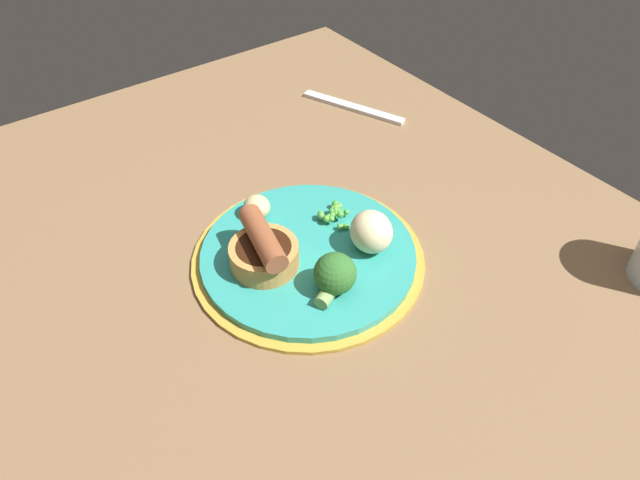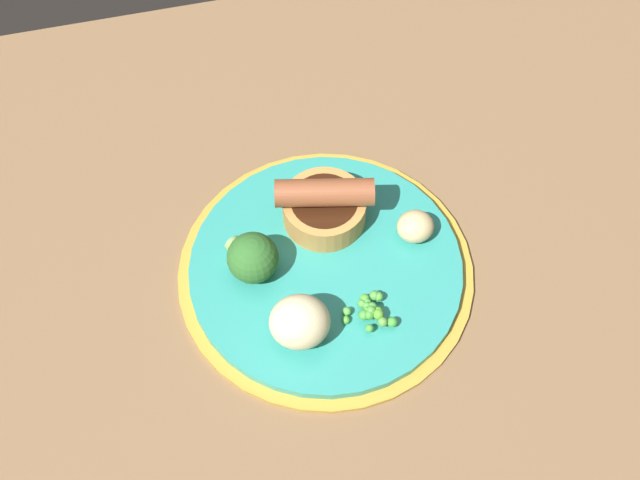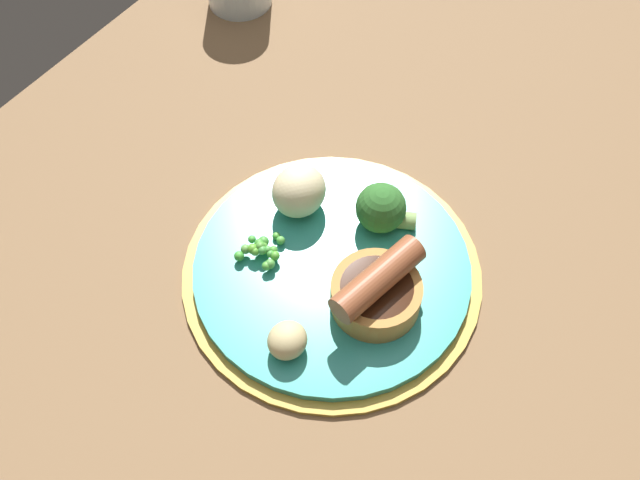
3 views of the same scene
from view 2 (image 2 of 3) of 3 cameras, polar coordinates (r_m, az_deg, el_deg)
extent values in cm
cube|color=brown|center=(83.62, -1.05, -4.06)|extent=(110.00, 80.00, 3.00)
cylinder|color=#B79333|center=(83.18, 0.36, -2.10)|extent=(27.57, 27.57, 0.50)
cylinder|color=teal|center=(82.79, 0.37, -1.95)|extent=(25.36, 25.36, 1.40)
cylinder|color=#BC8442|center=(83.83, 0.28, 1.98)|extent=(7.88, 7.88, 2.87)
cylinder|color=#33190C|center=(82.76, 0.28, 2.47)|extent=(6.30, 6.30, 0.30)
cylinder|color=brown|center=(81.57, 0.29, 3.05)|extent=(9.45, 4.47, 2.60)
sphere|color=#4D9F38|center=(79.31, 2.70, -4.09)|extent=(0.79, 0.79, 0.79)
sphere|color=green|center=(78.87, 4.64, -5.26)|extent=(0.93, 0.93, 0.93)
sphere|color=#50A433|center=(79.61, 2.88, -3.76)|extent=(0.88, 0.88, 0.88)
sphere|color=#53AA3D|center=(79.89, 3.76, -3.63)|extent=(0.84, 0.84, 0.84)
sphere|color=green|center=(78.43, 3.18, -5.67)|extent=(0.74, 0.74, 0.74)
sphere|color=green|center=(78.58, 2.82, -4.81)|extent=(0.99, 0.99, 0.99)
sphere|color=#4C983E|center=(79.87, 3.51, -3.56)|extent=(0.92, 0.92, 0.92)
sphere|color=#4FA440|center=(79.32, 1.72, -4.58)|extent=(0.80, 0.80, 0.80)
sphere|color=#519A37|center=(78.75, 3.05, -4.52)|extent=(0.74, 0.74, 0.74)
sphere|color=green|center=(78.52, 3.17, -4.79)|extent=(0.93, 0.93, 0.93)
sphere|color=green|center=(78.82, 3.36, -4.28)|extent=(0.85, 0.85, 0.85)
sphere|color=#55A12E|center=(78.58, 3.75, -4.77)|extent=(0.99, 0.99, 0.99)
sphere|color=#4B9943|center=(79.05, 3.01, -4.23)|extent=(0.75, 0.75, 0.75)
sphere|color=#58A836|center=(78.75, 3.75, -4.57)|extent=(0.82, 0.82, 0.82)
sphere|color=green|center=(79.37, 3.04, -3.99)|extent=(0.71, 0.71, 0.71)
sphere|color=#579741|center=(78.60, 4.04, -5.25)|extent=(0.89, 0.89, 0.89)
sphere|color=#4B9336|center=(78.57, 3.29, -4.52)|extent=(0.92, 0.92, 0.92)
sphere|color=#4C9E38|center=(79.16, 1.66, -5.13)|extent=(0.76, 0.76, 0.76)
sphere|color=#2D6628|center=(80.14, -4.33, -1.14)|extent=(4.71, 4.71, 4.71)
cylinder|color=#7A9E56|center=(82.53, -5.27, -0.59)|extent=(2.35, 2.49, 1.65)
ellipsoid|color=beige|center=(76.69, -1.31, -5.26)|extent=(5.97, 5.56, 5.00)
ellipsoid|color=#CCB77F|center=(83.23, 6.12, 0.87)|extent=(3.58, 3.36, 2.90)
camera|label=1|loc=(0.77, -40.52, 28.70)|focal=32.00mm
camera|label=3|loc=(0.72, 26.90, 41.08)|focal=40.00mm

